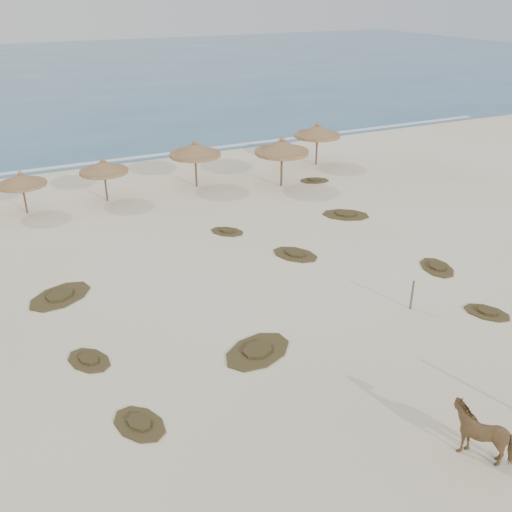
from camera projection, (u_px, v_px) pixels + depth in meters
name	position (u px, v px, depth m)	size (l,w,h in m)	color
ground	(268.00, 351.00, 19.79)	(160.00, 160.00, 0.00)	white
ocean	(26.00, 74.00, 80.54)	(200.00, 100.00, 0.01)	#2D5B88
foam_line	(102.00, 162.00, 40.85)	(70.00, 0.60, 0.01)	silver
palapa_1	(21.00, 180.00, 30.91)	(3.26, 3.26, 2.46)	brown
palapa_2	(104.00, 167.00, 32.65)	(3.21, 3.21, 2.62)	brown
palapa_3	(195.00, 150.00, 34.93)	(3.35, 3.35, 3.00)	brown
palapa_4	(282.00, 147.00, 34.96)	(3.75, 3.75, 3.19)	brown
palapa_5	(317.00, 131.00, 39.26)	(3.72, 3.72, 3.03)	brown
horse	(484.00, 431.00, 15.20)	(0.81, 1.78, 1.50)	olive
fence_post_far	(412.00, 295.00, 22.14)	(0.09, 0.09, 1.22)	brown
scrub_1	(60.00, 296.00, 23.21)	(3.32, 2.98, 0.16)	#4E4022
scrub_2	(89.00, 360.00, 19.25)	(1.82, 2.10, 0.16)	#4E4022
scrub_3	(295.00, 254.00, 26.79)	(2.42, 2.70, 0.16)	#4E4022
scrub_4	(437.00, 267.00, 25.54)	(1.84, 2.33, 0.16)	#4E4022
scrub_5	(346.00, 214.00, 31.39)	(3.06, 2.88, 0.16)	#4E4022
scrub_7	(227.00, 231.00, 29.26)	(2.03, 2.09, 0.16)	#4E4022
scrub_9	(258.00, 351.00, 19.74)	(3.19, 2.66, 0.16)	#4E4022
scrub_10	(314.00, 180.00, 36.86)	(2.18, 1.77, 0.16)	#4E4022
scrub_11	(139.00, 424.00, 16.47)	(1.85, 2.20, 0.16)	#4E4022
scrub_12	(487.00, 312.00, 22.05)	(1.85, 2.09, 0.16)	#4E4022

